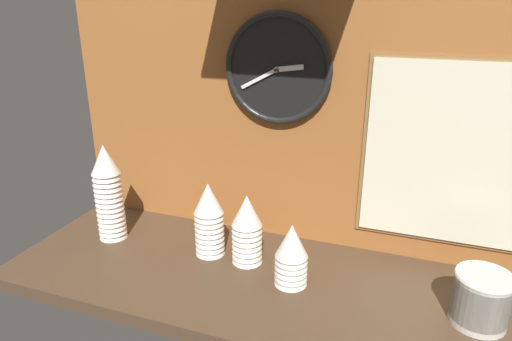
{
  "coord_description": "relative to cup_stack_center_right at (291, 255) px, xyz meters",
  "views": [
    {
      "loc": [
        0.32,
        -1.06,
        0.75
      ],
      "look_at": [
        -0.08,
        0.04,
        0.3
      ],
      "focal_mm": 32.0,
      "sensor_mm": 36.0,
      "label": 1
    }
  ],
  "objects": [
    {
      "name": "cup_stack_center_right",
      "position": [
        0.0,
        0.0,
        0.0
      ],
      "size": [
        0.09,
        0.09,
        0.18
      ],
      "color": "white",
      "rests_on": "ground_plane"
    },
    {
      "name": "wall_clock",
      "position": [
        -0.12,
        0.24,
        0.46
      ],
      "size": [
        0.33,
        0.03,
        0.33
      ],
      "color": "black"
    },
    {
      "name": "menu_board",
      "position": [
        0.39,
        0.25,
        0.25
      ],
      "size": [
        0.5,
        0.01,
        0.54
      ],
      "color": "olive"
    },
    {
      "name": "ground_plane",
      "position": [
        -0.04,
        0.01,
        -0.11
      ],
      "size": [
        1.6,
        0.56,
        0.04
      ],
      "primitive_type": "cube",
      "color": "#4C3826"
    },
    {
      "name": "cup_stack_center",
      "position": [
        -0.16,
        0.07,
        0.02
      ],
      "size": [
        0.09,
        0.09,
        0.22
      ],
      "color": "white",
      "rests_on": "ground_plane"
    },
    {
      "name": "cup_stack_far_left",
      "position": [
        -0.63,
        0.05,
        0.07
      ],
      "size": [
        0.09,
        0.09,
        0.32
      ],
      "color": "white",
      "rests_on": "ground_plane"
    },
    {
      "name": "bowl_stack_far_right",
      "position": [
        0.48,
        0.0,
        -0.02
      ],
      "size": [
        0.14,
        0.14,
        0.14
      ],
      "color": "beige",
      "rests_on": "ground_plane"
    },
    {
      "name": "wall_tiled_back",
      "position": [
        -0.04,
        0.28,
        0.43
      ],
      "size": [
        1.6,
        0.03,
        1.05
      ],
      "color": "#A3602D",
      "rests_on": "ground_plane"
    },
    {
      "name": "cup_stack_center_left",
      "position": [
        -0.28,
        0.07,
        0.03
      ],
      "size": [
        0.09,
        0.09,
        0.24
      ],
      "color": "white",
      "rests_on": "ground_plane"
    }
  ]
}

